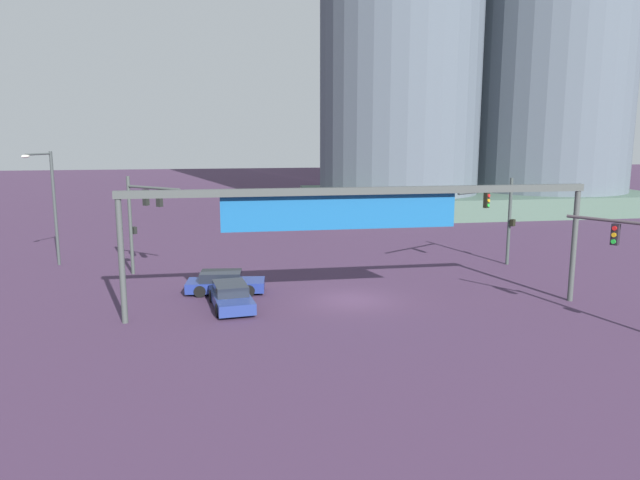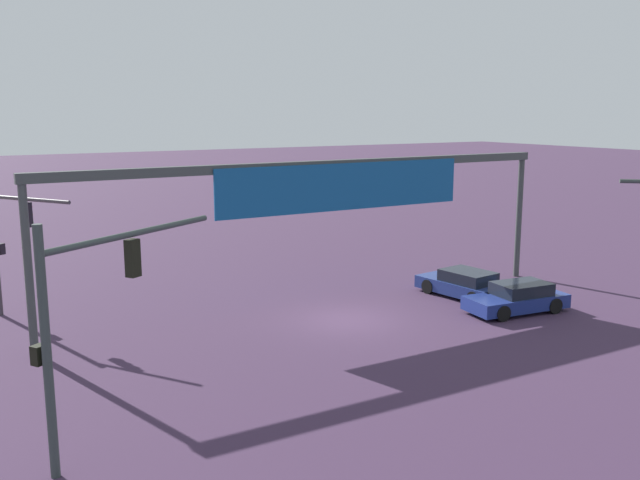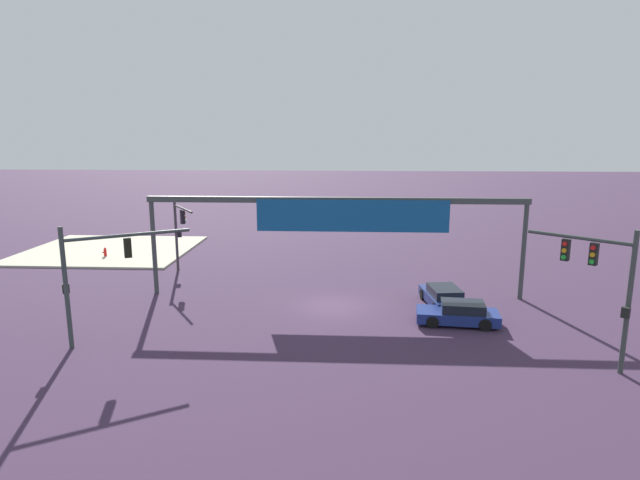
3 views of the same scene
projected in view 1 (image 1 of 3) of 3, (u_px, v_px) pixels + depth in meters
ground_plane at (352, 300)px, 31.61m from camera, size 232.39×232.39×0.00m
traffic_signal_near_corner at (141, 211)px, 36.12m from camera, size 3.37×3.32×6.07m
traffic_signal_opposite_side at (639, 255)px, 26.08m from camera, size 2.44×3.85×5.13m
traffic_signal_cross_street at (500, 210)px, 38.53m from camera, size 5.24×3.22×5.76m
streetlamp_curved_arm at (51, 200)px, 38.85m from camera, size 1.40×2.15×7.48m
overhead_sign_gantry at (356, 207)px, 28.71m from camera, size 22.84×0.43×6.13m
sedan_car_approaching at (231, 296)px, 30.13m from camera, size 2.29×4.42×1.21m
sedan_car_waiting_far at (225, 283)px, 32.84m from camera, size 4.37×2.17×1.21m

